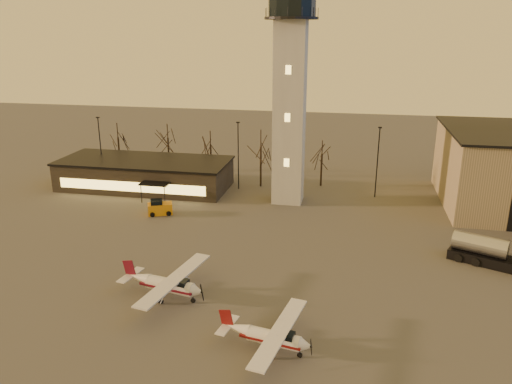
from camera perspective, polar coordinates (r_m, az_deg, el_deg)
ground at (r=43.11m, az=-1.97°, el=-13.81°), size 220.00×220.00×0.00m
control_tower at (r=66.48m, az=3.93°, el=12.45°), size 6.80×6.80×32.60m
terminal at (r=76.99m, az=-12.56°, el=2.08°), size 25.40×12.20×4.30m
light_poles at (r=69.30m, az=4.25°, el=3.49°), size 58.50×12.25×10.14m
tree_row at (r=79.81m, az=-5.20°, el=5.79°), size 37.20×9.20×8.80m
cessna_front at (r=38.37m, az=2.21°, el=-16.63°), size 7.73×9.73×2.68m
cessna_rear at (r=45.50m, az=-9.61°, el=-10.76°), size 8.56×10.77×2.96m
fuel_truck at (r=56.06m, az=25.24°, el=-6.43°), size 8.20×5.25×2.95m
service_cart at (r=65.68m, az=-10.96°, el=-1.88°), size 3.49×2.89×1.96m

